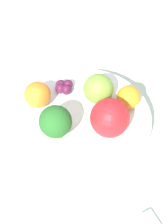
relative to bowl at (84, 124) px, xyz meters
The scene contains 9 objects.
ground_plane 0.04m from the bowl, ahead, with size 6.00×6.00×0.00m, color gray.
table_surface 0.03m from the bowl, ahead, with size 1.20×1.20×0.02m.
bowl is the anchor object (origin of this frame).
broccoli 0.08m from the bowl, behind, with size 0.05×0.05×0.06m.
apple_red 0.06m from the bowl, 14.53° to the left, with size 0.05×0.05×0.05m.
apple_green 0.07m from the bowl, 77.55° to the right, with size 0.06×0.06×0.06m.
orange_front 0.09m from the bowl, 118.16° to the left, with size 0.04×0.04×0.04m.
orange_back 0.09m from the bowl, 24.62° to the right, with size 0.04×0.04×0.04m.
grape_cluster 0.07m from the bowl, 79.10° to the left, with size 0.03×0.03×0.02m.
Camera 1 is at (-0.21, -0.23, 0.47)m, focal length 50.00 mm.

